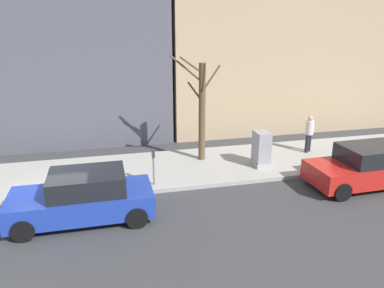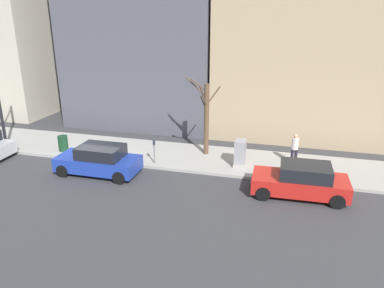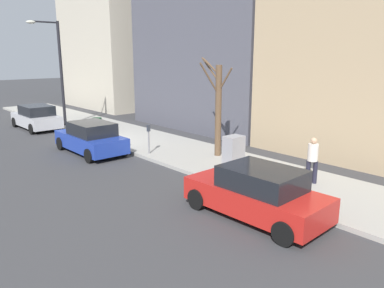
# 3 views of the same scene
# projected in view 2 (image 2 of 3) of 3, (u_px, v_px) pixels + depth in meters

# --- Properties ---
(ground_plane) EXTENTS (120.00, 120.00, 0.00)m
(ground_plane) POSITION_uv_depth(u_px,v_px,m) (92.00, 162.00, 20.73)
(ground_plane) COLOR #38383A
(sidewalk) EXTENTS (4.00, 36.00, 0.15)m
(sidewalk) POSITION_uv_depth(u_px,v_px,m) (108.00, 149.00, 22.52)
(sidewalk) COLOR #9E9B93
(sidewalk) RESTS_ON ground
(parked_car_red) EXTENTS (2.02, 4.25, 1.52)m
(parked_car_red) POSITION_uv_depth(u_px,v_px,m) (301.00, 181.00, 16.74)
(parked_car_red) COLOR red
(parked_car_red) RESTS_ON ground
(parked_car_blue) EXTENTS (1.94, 4.21, 1.52)m
(parked_car_blue) POSITION_uv_depth(u_px,v_px,m) (99.00, 160.00, 19.04)
(parked_car_blue) COLOR #1E389E
(parked_car_blue) RESTS_ON ground
(parking_meter) EXTENTS (0.14, 0.10, 1.35)m
(parking_meter) POSITION_uv_depth(u_px,v_px,m) (154.00, 149.00, 19.93)
(parking_meter) COLOR slate
(parking_meter) RESTS_ON sidewalk
(utility_box) EXTENTS (0.83, 0.61, 1.43)m
(utility_box) POSITION_uv_depth(u_px,v_px,m) (240.00, 153.00, 19.64)
(utility_box) COLOR #A8A399
(utility_box) RESTS_ON sidewalk
(bare_tree) EXTENTS (1.55, 2.04, 4.38)m
(bare_tree) POSITION_uv_depth(u_px,v_px,m) (206.00, 117.00, 20.85)
(bare_tree) COLOR brown
(bare_tree) RESTS_ON sidewalk
(trash_bin) EXTENTS (0.56, 0.56, 0.90)m
(trash_bin) POSITION_uv_depth(u_px,v_px,m) (63.00, 143.00, 21.92)
(trash_bin) COLOR #14381E
(trash_bin) RESTS_ON sidewalk
(pedestrian_near_meter) EXTENTS (0.36, 0.36, 1.66)m
(pedestrian_near_meter) POSITION_uv_depth(u_px,v_px,m) (295.00, 147.00, 19.88)
(pedestrian_near_meter) COLOR #1E1E2D
(pedestrian_near_meter) RESTS_ON sidewalk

